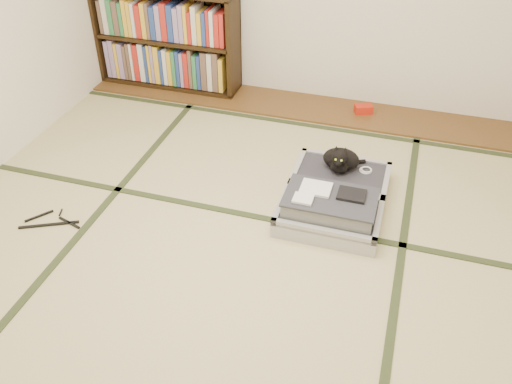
# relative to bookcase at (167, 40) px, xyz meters

# --- Properties ---
(floor) EXTENTS (4.50, 4.50, 0.00)m
(floor) POSITION_rel_bookcase_xyz_m (1.34, -2.07, -0.45)
(floor) COLOR #C7B185
(floor) RESTS_ON ground
(wood_strip) EXTENTS (4.00, 0.50, 0.02)m
(wood_strip) POSITION_rel_bookcase_xyz_m (1.34, -0.07, -0.44)
(wood_strip) COLOR brown
(wood_strip) RESTS_ON ground
(red_item) EXTENTS (0.17, 0.14, 0.07)m
(red_item) POSITION_rel_bookcase_xyz_m (1.85, -0.04, -0.40)
(red_item) COLOR red
(red_item) RESTS_ON wood_strip
(room_shell) EXTENTS (4.50, 4.50, 4.50)m
(room_shell) POSITION_rel_bookcase_xyz_m (1.34, -2.07, 1.01)
(room_shell) COLOR white
(room_shell) RESTS_ON ground
(tatami_borders) EXTENTS (4.00, 4.50, 0.01)m
(tatami_borders) POSITION_rel_bookcase_xyz_m (1.34, -1.58, -0.45)
(tatami_borders) COLOR #2D381E
(tatami_borders) RESTS_ON ground
(bookcase) EXTENTS (1.34, 0.31, 0.92)m
(bookcase) POSITION_rel_bookcase_xyz_m (0.00, 0.00, 0.00)
(bookcase) COLOR black
(bookcase) RESTS_ON wood_strip
(suitcase) EXTENTS (0.66, 0.89, 0.26)m
(suitcase) POSITION_rel_bookcase_xyz_m (1.85, -1.44, -0.36)
(suitcase) COLOR #A1A1A5
(suitcase) RESTS_ON floor
(cat) EXTENTS (0.30, 0.30, 0.24)m
(cat) POSITION_rel_bookcase_xyz_m (1.83, -1.14, -0.24)
(cat) COLOR black
(cat) RESTS_ON suitcase
(cable_coil) EXTENTS (0.09, 0.09, 0.02)m
(cable_coil) POSITION_rel_bookcase_xyz_m (2.01, -1.10, -0.31)
(cable_coil) COLOR white
(cable_coil) RESTS_ON suitcase
(hanger) EXTENTS (0.39, 0.26, 0.01)m
(hanger) POSITION_rel_bookcase_xyz_m (0.10, -2.12, -0.44)
(hanger) COLOR black
(hanger) RESTS_ON floor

